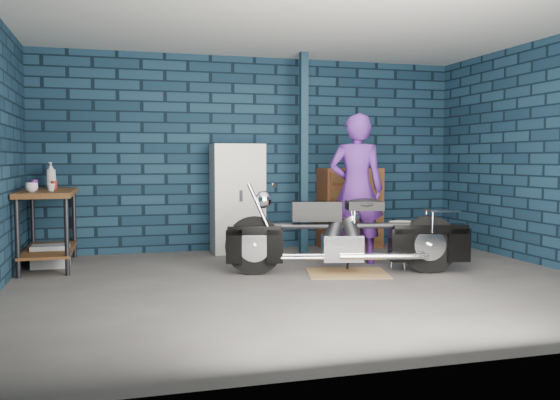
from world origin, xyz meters
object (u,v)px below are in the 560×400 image
at_px(workbench, 48,229).
at_px(locker, 237,198).
at_px(person, 356,189).
at_px(tool_chest, 350,208).
at_px(shop_stool, 402,245).
at_px(motorcycle, 348,228).
at_px(storage_bin, 51,256).

xyz_separation_m(workbench, locker, (2.37, 0.48, 0.28)).
bearing_deg(person, tool_chest, -87.33).
distance_m(tool_chest, shop_stool, 1.76).
bearing_deg(motorcycle, workbench, 170.54).
xyz_separation_m(workbench, motorcycle, (3.25, -1.34, 0.05)).
distance_m(person, shop_stool, 0.90).
bearing_deg(tool_chest, motorcycle, -113.17).
bearing_deg(person, shop_stool, 144.12).
bearing_deg(person, storage_bin, 11.24).
relative_size(motorcycle, locker, 1.56).
relative_size(person, shop_stool, 3.30).
bearing_deg(shop_stool, workbench, 162.42).
distance_m(storage_bin, tool_chest, 4.07).
relative_size(person, tool_chest, 1.59).
relative_size(motorcycle, tool_chest, 2.01).
height_order(storage_bin, locker, locker).
height_order(motorcycle, locker, locker).
xyz_separation_m(workbench, person, (3.62, -0.71, 0.46)).
bearing_deg(person, locker, -21.95).
bearing_deg(workbench, shop_stool, -17.58).
bearing_deg(storage_bin, tool_chest, 7.38).
distance_m(locker, shop_stool, 2.40).
bearing_deg(tool_chest, locker, 180.00).
xyz_separation_m(workbench, shop_stool, (3.96, -1.25, -0.18)).
distance_m(workbench, person, 3.71).
bearing_deg(workbench, motorcycle, -22.43).
bearing_deg(shop_stool, motorcycle, -173.04).
bearing_deg(workbench, locker, 11.44).
distance_m(motorcycle, person, 0.83).
distance_m(person, tool_chest, 1.30).
height_order(person, storage_bin, person).
xyz_separation_m(person, storage_bin, (-3.60, 0.67, -0.78)).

